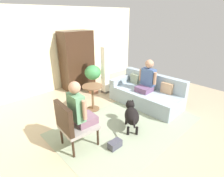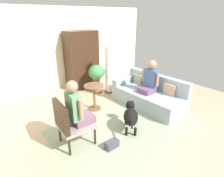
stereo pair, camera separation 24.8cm
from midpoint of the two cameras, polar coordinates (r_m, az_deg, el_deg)
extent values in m
plane|color=tan|center=(4.22, 2.76, -11.43)|extent=(7.52, 7.52, 0.00)
cube|color=beige|center=(6.17, -18.70, 11.54)|extent=(6.86, 0.12, 2.60)
cube|color=gray|center=(4.18, 3.01, -11.72)|extent=(3.18, 2.08, 0.01)
cube|color=#8EA0AD|center=(5.08, 9.21, -2.77)|extent=(0.99, 1.98, 0.41)
cube|color=#8EA0AD|center=(5.22, 11.88, 2.51)|extent=(0.25, 1.95, 0.40)
cube|color=#8EA0AD|center=(5.48, 1.92, 2.80)|extent=(0.93, 0.21, 0.18)
cube|color=tan|center=(4.90, 15.71, 0.09)|extent=(0.11, 0.32, 0.28)
cube|color=gray|center=(5.16, 10.57, 1.70)|extent=(0.11, 0.34, 0.28)
cube|color=gray|center=(5.45, 5.97, 3.12)|extent=(0.11, 0.27, 0.28)
cylinder|color=black|center=(3.91, -10.49, -11.58)|extent=(0.04, 0.04, 0.37)
cylinder|color=black|center=(3.57, -6.60, -15.05)|extent=(0.04, 0.04, 0.37)
cylinder|color=black|center=(3.74, -17.66, -14.08)|extent=(0.04, 0.04, 0.37)
cylinder|color=black|center=(3.39, -14.40, -18.11)|extent=(0.04, 0.04, 0.37)
cube|color=gray|center=(3.51, -12.57, -11.79)|extent=(0.66, 0.62, 0.06)
cube|color=black|center=(3.28, -17.24, -9.09)|extent=(0.12, 0.58, 0.52)
cube|color=#634569|center=(4.90, 8.78, -0.18)|extent=(0.39, 0.39, 0.14)
cube|color=#3F598C|center=(4.92, 10.10, 3.60)|extent=(0.19, 0.38, 0.47)
sphere|color=#A57A60|center=(4.82, 10.40, 7.72)|extent=(0.23, 0.23, 0.23)
cylinder|color=#A57A60|center=(4.76, 12.07, 3.10)|extent=(0.08, 0.08, 0.33)
cylinder|color=#A57A60|center=(5.01, 7.73, 4.36)|extent=(0.08, 0.08, 0.33)
cube|color=#715061|center=(3.51, -10.59, -9.68)|extent=(0.42, 0.39, 0.14)
cube|color=#598C66|center=(3.29, -13.50, -5.83)|extent=(0.21, 0.38, 0.50)
sphere|color=#A57A60|center=(3.13, -14.11, 0.26)|extent=(0.21, 0.21, 0.21)
cylinder|color=#A57A60|center=(3.48, -14.58, -3.88)|extent=(0.08, 0.08, 0.35)
cylinder|color=#A57A60|center=(3.12, -11.05, -6.76)|extent=(0.08, 0.08, 0.35)
cylinder|color=brown|center=(4.58, -7.87, 0.69)|extent=(0.52, 0.52, 0.02)
cylinder|color=brown|center=(4.71, -7.65, -3.14)|extent=(0.06, 0.06, 0.65)
cylinder|color=brown|center=(4.86, -7.46, -6.46)|extent=(0.33, 0.33, 0.03)
ellipsoid|color=black|center=(3.89, 4.49, -8.74)|extent=(0.60, 0.62, 0.31)
sphere|color=black|center=(4.14, 4.10, -5.22)|extent=(0.21, 0.21, 0.21)
cone|color=black|center=(4.09, 3.42, -3.96)|extent=(0.06, 0.06, 0.06)
cone|color=black|center=(4.10, 4.85, -3.94)|extent=(0.06, 0.06, 0.06)
cylinder|color=black|center=(3.57, 5.05, -11.16)|extent=(0.15, 0.16, 0.10)
cylinder|color=black|center=(4.18, 2.87, -10.25)|extent=(0.06, 0.06, 0.18)
cylinder|color=black|center=(4.20, 5.41, -10.19)|extent=(0.06, 0.06, 0.18)
cylinder|color=black|center=(3.86, 3.26, -13.37)|extent=(0.06, 0.06, 0.18)
cylinder|color=black|center=(3.88, 6.04, -13.29)|extent=(0.06, 0.06, 0.18)
cylinder|color=#996047|center=(5.82, -7.14, -0.02)|extent=(0.31, 0.31, 0.28)
cylinder|color=brown|center=(5.73, -7.25, 2.19)|extent=(0.03, 0.03, 0.20)
ellipsoid|color=#3A8248|center=(5.64, -7.40, 5.07)|extent=(0.51, 0.51, 0.46)
cube|color=#4C4742|center=(5.83, -3.31, -0.99)|extent=(0.20, 0.20, 0.06)
cube|color=white|center=(5.58, -3.48, 5.98)|extent=(0.18, 0.18, 1.42)
cube|color=#382316|center=(6.12, -12.22, 8.71)|extent=(1.03, 0.56, 1.89)
cube|color=#3F3F4C|center=(3.55, -1.14, -17.40)|extent=(0.27, 0.15, 0.15)
camera|label=1|loc=(0.12, -91.80, -0.75)|focal=28.70mm
camera|label=2|loc=(0.12, 88.20, 0.75)|focal=28.70mm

